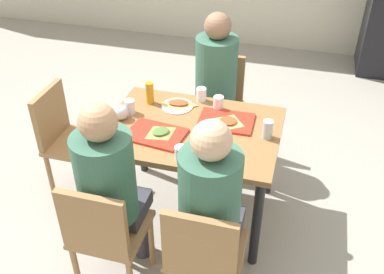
# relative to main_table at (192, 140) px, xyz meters

# --- Properties ---
(ground_plane) EXTENTS (10.00, 10.00, 0.02)m
(ground_plane) POSITION_rel_main_table_xyz_m (0.00, 0.00, -0.65)
(ground_plane) COLOR #9E998E
(main_table) EXTENTS (1.14, 0.83, 0.74)m
(main_table) POSITION_rel_main_table_xyz_m (0.00, 0.00, 0.00)
(main_table) COLOR olive
(main_table) RESTS_ON ground_plane
(chair_near_left) EXTENTS (0.40, 0.40, 0.86)m
(chair_near_left) POSITION_rel_main_table_xyz_m (-0.28, -0.80, -0.14)
(chair_near_left) COLOR #9E7247
(chair_near_left) RESTS_ON ground_plane
(chair_near_right) EXTENTS (0.40, 0.40, 0.86)m
(chair_near_right) POSITION_rel_main_table_xyz_m (0.28, -0.80, -0.14)
(chair_near_right) COLOR #9E7247
(chair_near_right) RESTS_ON ground_plane
(chair_far_side) EXTENTS (0.40, 0.40, 0.86)m
(chair_far_side) POSITION_rel_main_table_xyz_m (0.00, 0.80, -0.14)
(chair_far_side) COLOR #9E7247
(chair_far_side) RESTS_ON ground_plane
(chair_left_end) EXTENTS (0.40, 0.40, 0.86)m
(chair_left_end) POSITION_rel_main_table_xyz_m (-0.95, 0.00, -0.14)
(chair_left_end) COLOR #9E7247
(chair_left_end) RESTS_ON ground_plane
(person_in_red) EXTENTS (0.32, 0.42, 1.27)m
(person_in_red) POSITION_rel_main_table_xyz_m (-0.28, -0.66, 0.11)
(person_in_red) COLOR #383842
(person_in_red) RESTS_ON ground_plane
(person_in_brown_jacket) EXTENTS (0.32, 0.42, 1.27)m
(person_in_brown_jacket) POSITION_rel_main_table_xyz_m (0.28, -0.66, 0.11)
(person_in_brown_jacket) COLOR #383842
(person_in_brown_jacket) RESTS_ON ground_plane
(person_far_side) EXTENTS (0.32, 0.42, 1.27)m
(person_far_side) POSITION_rel_main_table_xyz_m (-0.00, 0.66, 0.11)
(person_far_side) COLOR #383842
(person_far_side) RESTS_ON ground_plane
(tray_red_near) EXTENTS (0.39, 0.30, 0.02)m
(tray_red_near) POSITION_rel_main_table_xyz_m (-0.20, -0.15, 0.11)
(tray_red_near) COLOR red
(tray_red_near) RESTS_ON main_table
(tray_red_far) EXTENTS (0.37, 0.27, 0.02)m
(tray_red_far) POSITION_rel_main_table_xyz_m (0.20, 0.12, 0.11)
(tray_red_far) COLOR red
(tray_red_far) RESTS_ON main_table
(paper_plate_center) EXTENTS (0.22, 0.22, 0.01)m
(paper_plate_center) POSITION_rel_main_table_xyz_m (-0.17, 0.23, 0.10)
(paper_plate_center) COLOR white
(paper_plate_center) RESTS_ON main_table
(paper_plate_near_edge) EXTENTS (0.22, 0.22, 0.01)m
(paper_plate_near_edge) POSITION_rel_main_table_xyz_m (0.17, -0.23, 0.10)
(paper_plate_near_edge) COLOR white
(paper_plate_near_edge) RESTS_ON main_table
(pizza_slice_a) EXTENTS (0.21, 0.21, 0.02)m
(pizza_slice_a) POSITION_rel_main_table_xyz_m (-0.17, -0.13, 0.12)
(pizza_slice_a) COLOR tan
(pizza_slice_a) RESTS_ON tray_red_near
(pizza_slice_b) EXTENTS (0.18, 0.18, 0.02)m
(pizza_slice_b) POSITION_rel_main_table_xyz_m (0.22, 0.10, 0.12)
(pizza_slice_b) COLOR #DBAD60
(pizza_slice_b) RESTS_ON tray_red_far
(pizza_slice_c) EXTENTS (0.22, 0.16, 0.02)m
(pizza_slice_c) POSITION_rel_main_table_xyz_m (-0.17, 0.25, 0.11)
(pizza_slice_c) COLOR #DBAD60
(pizza_slice_c) RESTS_ON paper_plate_center
(plastic_cup_a) EXTENTS (0.07, 0.07, 0.10)m
(plastic_cup_a) POSITION_rel_main_table_xyz_m (-0.03, 0.35, 0.15)
(plastic_cup_a) COLOR white
(plastic_cup_a) RESTS_ON main_table
(plastic_cup_b) EXTENTS (0.07, 0.07, 0.10)m
(plastic_cup_b) POSITION_rel_main_table_xyz_m (0.03, -0.35, 0.15)
(plastic_cup_b) COLOR white
(plastic_cup_b) RESTS_ON main_table
(plastic_cup_c) EXTENTS (0.07, 0.07, 0.10)m
(plastic_cup_c) POSITION_rel_main_table_xyz_m (-0.46, 0.06, 0.15)
(plastic_cup_c) COLOR white
(plastic_cup_c) RESTS_ON main_table
(plastic_cup_d) EXTENTS (0.07, 0.07, 0.10)m
(plastic_cup_d) POSITION_rel_main_table_xyz_m (0.11, 0.27, 0.15)
(plastic_cup_d) COLOR white
(plastic_cup_d) RESTS_ON main_table
(soda_can) EXTENTS (0.07, 0.07, 0.12)m
(soda_can) POSITION_rel_main_table_xyz_m (0.48, 0.02, 0.16)
(soda_can) COLOR #B7BCC6
(soda_can) RESTS_ON main_table
(condiment_bottle) EXTENTS (0.06, 0.06, 0.16)m
(condiment_bottle) POSITION_rel_main_table_xyz_m (-0.37, 0.23, 0.18)
(condiment_bottle) COLOR orange
(condiment_bottle) RESTS_ON main_table
(foil_bundle) EXTENTS (0.10, 0.10, 0.10)m
(foil_bundle) POSITION_rel_main_table_xyz_m (-0.48, -0.02, 0.15)
(foil_bundle) COLOR silver
(foil_bundle) RESTS_ON main_table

